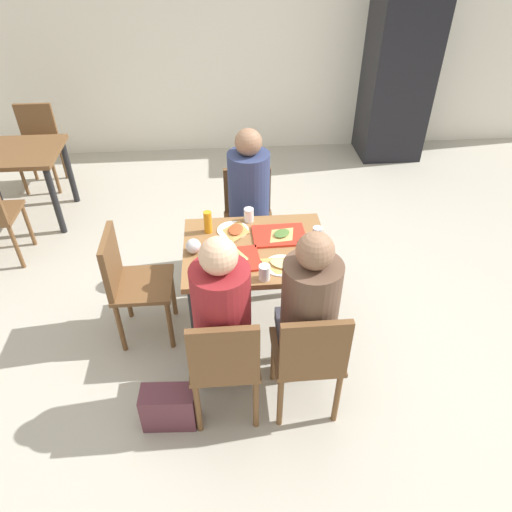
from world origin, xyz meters
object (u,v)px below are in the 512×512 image
at_px(chair_far_side, 248,213).
at_px(person_in_red, 222,312).
at_px(paper_plate_near_edge, 282,266).
at_px(condiment_bottle, 208,222).
at_px(main_table, 256,260).
at_px(background_chair_far, 38,140).
at_px(tray_red_near, 231,260).
at_px(pizza_slice_b, 282,234).
at_px(pizza_slice_a, 232,257).
at_px(plastic_cup_b, 264,272).
at_px(foil_bundle, 193,246).
at_px(chair_near_left, 225,361).
at_px(person_far_side, 249,196).
at_px(pizza_slice_c, 236,230).
at_px(drink_fridge, 398,75).
at_px(chair_left_end, 129,279).
at_px(person_in_brown_jacket, 308,307).
at_px(background_table, 13,163).
at_px(handbag, 169,407).
at_px(soda_can, 317,235).
at_px(paper_plate_center, 233,230).
at_px(tray_red_far, 279,235).
at_px(plastic_cup_a, 249,215).
at_px(chair_near_right, 310,355).
at_px(pizza_slice_d, 282,264).

height_order(chair_far_side, person_in_red, person_in_red).
distance_m(paper_plate_near_edge, condiment_bottle, 0.63).
height_order(main_table, background_chair_far, background_chair_far).
bearing_deg(tray_red_near, pizza_slice_b, 34.08).
xyz_separation_m(pizza_slice_a, plastic_cup_b, (0.19, -0.20, 0.03)).
distance_m(pizza_slice_a, foil_bundle, 0.27).
bearing_deg(pizza_slice_a, main_table, 38.20).
distance_m(main_table, tray_red_near, 0.25).
height_order(chair_near_left, person_far_side, person_far_side).
bearing_deg(main_table, foil_bundle, -177.32).
relative_size(pizza_slice_c, drink_fridge, 0.12).
xyz_separation_m(pizza_slice_c, drink_fridge, (1.99, 2.66, 0.21)).
height_order(chair_left_end, tray_red_near, chair_left_end).
height_order(chair_near_left, chair_left_end, same).
relative_size(person_in_brown_jacket, background_table, 1.42).
bearing_deg(background_table, person_in_red, -50.56).
relative_size(foil_bundle, handbag, 0.31).
xyz_separation_m(plastic_cup_b, soda_can, (0.39, 0.35, 0.01)).
xyz_separation_m(person_far_side, drink_fridge, (1.86, 2.22, 0.19)).
bearing_deg(tray_red_near, person_far_side, 77.48).
distance_m(person_in_brown_jacket, handbag, 1.05).
bearing_deg(paper_plate_center, background_chair_far, 132.16).
height_order(chair_far_side, pizza_slice_b, chair_far_side).
bearing_deg(condiment_bottle, chair_near_left, -85.76).
height_order(tray_red_far, foil_bundle, foil_bundle).
relative_size(tray_red_near, pizza_slice_b, 1.66).
bearing_deg(chair_far_side, plastic_cup_a, -93.13).
height_order(chair_near_left, condiment_bottle, condiment_bottle).
bearing_deg(main_table, paper_plate_near_edge, -55.52).
height_order(foil_bundle, background_chair_far, background_chair_far).
bearing_deg(drink_fridge, tray_red_near, -124.24).
bearing_deg(soda_can, drink_fridge, 62.85).
bearing_deg(paper_plate_near_edge, paper_plate_center, 124.48).
bearing_deg(paper_plate_center, tray_red_far, -16.99).
relative_size(chair_near_right, drink_fridge, 0.46).
xyz_separation_m(pizza_slice_c, handbag, (-0.47, -0.97, -0.60)).
bearing_deg(chair_far_side, tray_red_far, -75.47).
xyz_separation_m(paper_plate_near_edge, plastic_cup_b, (-0.12, -0.12, 0.05)).
distance_m(pizza_slice_b, pizza_slice_d, 0.32).
distance_m(chair_near_right, pizza_slice_b, 0.91).
distance_m(tray_red_near, paper_plate_center, 0.35).
bearing_deg(chair_far_side, plastic_cup_b, -88.73).
bearing_deg(background_chair_far, background_table, -90.00).
xyz_separation_m(chair_near_right, plastic_cup_a, (-0.27, 1.09, 0.26)).
relative_size(paper_plate_center, pizza_slice_b, 1.01).
height_order(tray_red_far, plastic_cup_a, plastic_cup_a).
height_order(chair_near_left, background_table, chair_near_left).
xyz_separation_m(person_far_side, background_chair_far, (-2.13, 1.78, -0.25)).
relative_size(pizza_slice_b, foil_bundle, 2.17).
distance_m(chair_near_left, pizza_slice_b, 1.00).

